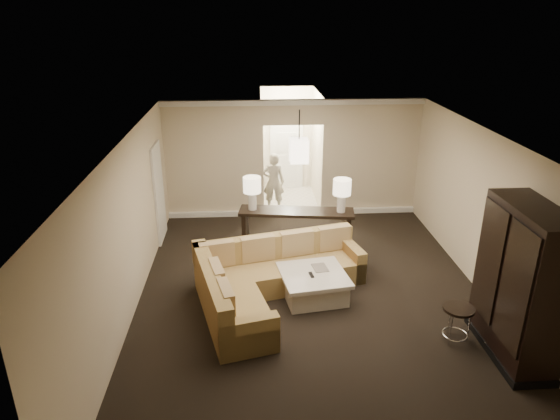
{
  "coord_description": "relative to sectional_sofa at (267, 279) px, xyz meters",
  "views": [
    {
      "loc": [
        -1.05,
        -7.31,
        4.67
      ],
      "look_at": [
        -0.49,
        1.2,
        1.24
      ],
      "focal_mm": 32.0,
      "sensor_mm": 36.0,
      "label": 1
    }
  ],
  "objects": [
    {
      "name": "wall_right",
      "position": [
        3.79,
        -0.2,
        1.04
      ],
      "size": [
        0.04,
        8.0,
        2.8
      ],
      "primitive_type": "cube",
      "color": "beige",
      "rests_on": "ground"
    },
    {
      "name": "sectional_sofa",
      "position": [
        0.0,
        0.0,
        0.0
      ],
      "size": [
        3.14,
        2.94,
        0.9
      ],
      "rotation": [
        0.0,
        0.0,
        0.24
      ],
      "color": "brown",
      "rests_on": "ground"
    },
    {
      "name": "wall_back",
      "position": [
        0.79,
        3.8,
        1.04
      ],
      "size": [
        6.0,
        0.04,
        2.8
      ],
      "primitive_type": "cube",
      "color": "beige",
      "rests_on": "ground"
    },
    {
      "name": "table_lamp_left",
      "position": [
        -0.21,
        1.93,
        1.0
      ],
      "size": [
        0.36,
        0.36,
        0.68
      ],
      "color": "silver",
      "rests_on": "console_table"
    },
    {
      "name": "table_lamp_right",
      "position": [
        1.57,
        1.68,
        1.0
      ],
      "size": [
        0.36,
        0.36,
        0.68
      ],
      "color": "silver",
      "rests_on": "console_table"
    },
    {
      "name": "drink_table",
      "position": [
        2.79,
        -1.4,
        0.06
      ],
      "size": [
        0.46,
        0.46,
        0.58
      ],
      "rotation": [
        0.0,
        0.0,
        -0.31
      ],
      "color": "black",
      "rests_on": "ground"
    },
    {
      "name": "person",
      "position": [
        0.34,
        4.1,
        0.45
      ],
      "size": [
        0.62,
        0.45,
        1.62
      ],
      "primitive_type": "imported",
      "rotation": [
        0.0,
        0.0,
        3.03
      ],
      "color": "beige",
      "rests_on": "ground"
    },
    {
      "name": "baseboard",
      "position": [
        0.79,
        3.75,
        -0.3
      ],
      "size": [
        6.0,
        0.1,
        0.12
      ],
      "primitive_type": "cube",
      "color": "white",
      "rests_on": "ground"
    },
    {
      "name": "foyer",
      "position": [
        0.79,
        5.14,
        0.94
      ],
      "size": [
        1.44,
        2.02,
        2.8
      ],
      "color": "beige",
      "rests_on": "ground"
    },
    {
      "name": "side_door",
      "position": [
        -2.18,
        2.6,
        0.69
      ],
      "size": [
        0.05,
        0.9,
        2.1
      ],
      "primitive_type": "cube",
      "color": "white",
      "rests_on": "ground"
    },
    {
      "name": "coffee_table",
      "position": [
        0.81,
        -0.0,
        -0.13
      ],
      "size": [
        1.26,
        1.26,
        0.47
      ],
      "rotation": [
        0.0,
        0.0,
        0.15
      ],
      "color": "silver",
      "rests_on": "ground"
    },
    {
      "name": "ceiling",
      "position": [
        0.79,
        -0.2,
        2.44
      ],
      "size": [
        6.0,
        8.0,
        0.02
      ],
      "primitive_type": "cube",
      "color": "white",
      "rests_on": "wall_back"
    },
    {
      "name": "console_table",
      "position": [
        0.68,
        1.8,
        0.18
      ],
      "size": [
        2.37,
        0.85,
        0.9
      ],
      "rotation": [
        0.0,
        0.0,
        -0.14
      ],
      "color": "black",
      "rests_on": "ground"
    },
    {
      "name": "wall_left",
      "position": [
        -2.21,
        -0.2,
        1.04
      ],
      "size": [
        0.04,
        8.0,
        2.8
      ],
      "primitive_type": "cube",
      "color": "beige",
      "rests_on": "ground"
    },
    {
      "name": "ground",
      "position": [
        0.79,
        -0.2,
        -0.36
      ],
      "size": [
        8.0,
        8.0,
        0.0
      ],
      "primitive_type": "plane",
      "color": "black",
      "rests_on": "ground"
    },
    {
      "name": "armoire",
      "position": [
        3.48,
        -1.72,
        0.74
      ],
      "size": [
        0.68,
        1.59,
        2.28
      ],
      "color": "black",
      "rests_on": "ground"
    },
    {
      "name": "pendant_light",
      "position": [
        0.79,
        2.5,
        1.6
      ],
      "size": [
        0.38,
        0.38,
        1.09
      ],
      "color": "black",
      "rests_on": "ceiling"
    },
    {
      "name": "crown_molding",
      "position": [
        0.79,
        3.75,
        2.37
      ],
      "size": [
        6.0,
        0.1,
        0.12
      ],
      "primitive_type": "cube",
      "color": "white",
      "rests_on": "wall_back"
    },
    {
      "name": "wall_front",
      "position": [
        0.79,
        -4.2,
        1.04
      ],
      "size": [
        6.0,
        0.04,
        2.8
      ],
      "primitive_type": "cube",
      "color": "beige",
      "rests_on": "ground"
    }
  ]
}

